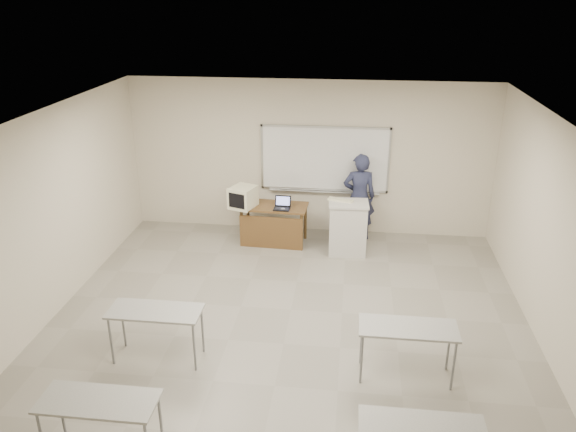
# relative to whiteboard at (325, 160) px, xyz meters

# --- Properties ---
(floor) EXTENTS (7.00, 8.00, 0.01)m
(floor) POSITION_rel_whiteboard_xyz_m (-0.30, -3.97, -1.49)
(floor) COLOR gray
(floor) RESTS_ON ground
(whiteboard) EXTENTS (2.48, 0.10, 1.31)m
(whiteboard) POSITION_rel_whiteboard_xyz_m (0.00, 0.00, 0.00)
(whiteboard) COLOR white
(whiteboard) RESTS_ON floor
(student_desks) EXTENTS (4.40, 2.20, 0.73)m
(student_desks) POSITION_rel_whiteboard_xyz_m (-0.30, -5.32, -0.81)
(student_desks) COLOR #A5A49F
(student_desks) RESTS_ON floor
(instructor_desk) EXTENTS (1.26, 0.63, 0.75)m
(instructor_desk) POSITION_rel_whiteboard_xyz_m (-0.90, -0.78, -0.97)
(instructor_desk) COLOR brown
(instructor_desk) RESTS_ON floor
(podium) EXTENTS (0.71, 0.52, 0.99)m
(podium) POSITION_rel_whiteboard_xyz_m (0.50, -0.98, -0.98)
(podium) COLOR beige
(podium) RESTS_ON floor
(crt_monitor) EXTENTS (0.43, 0.48, 0.41)m
(crt_monitor) POSITION_rel_whiteboard_xyz_m (-1.45, -0.79, -0.54)
(crt_monitor) COLOR beige
(crt_monitor) RESTS_ON instructor_desk
(laptop) EXTENTS (0.30, 0.28, 0.22)m
(laptop) POSITION_rel_whiteboard_xyz_m (-0.73, -0.80, -0.68)
(laptop) COLOR black
(laptop) RESTS_ON instructor_desk
(mouse) EXTENTS (0.09, 0.06, 0.04)m
(mouse) POSITION_rel_whiteboard_xyz_m (-0.70, -0.87, -0.71)
(mouse) COLOR #999CA1
(mouse) RESTS_ON instructor_desk
(keyboard) EXTENTS (0.48, 0.28, 0.03)m
(keyboard) POSITION_rel_whiteboard_xyz_m (0.35, -0.90, -0.48)
(keyboard) COLOR beige
(keyboard) RESTS_ON podium
(presenter) EXTENTS (0.66, 0.47, 1.70)m
(presenter) POSITION_rel_whiteboard_xyz_m (0.69, -0.28, -0.63)
(presenter) COLOR black
(presenter) RESTS_ON floor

